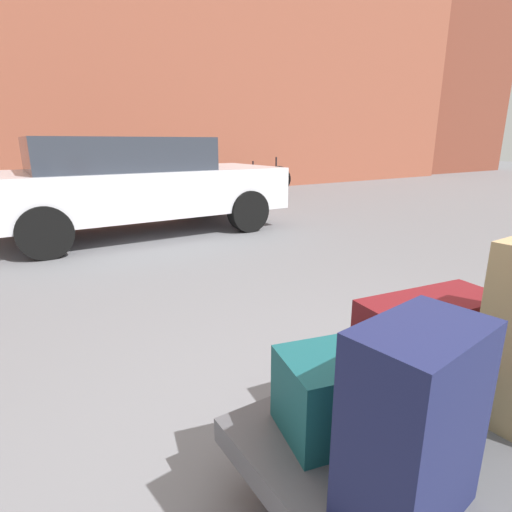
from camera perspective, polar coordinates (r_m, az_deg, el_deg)
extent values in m
plane|color=slate|center=(2.00, 21.36, -27.96)|extent=(60.00, 60.00, 0.00)
cube|color=brown|center=(19.27, 22.78, 24.47)|extent=(12.00, 1.00, 9.23)
cube|color=#4C4C51|center=(1.82, 22.34, -21.28)|extent=(1.38, 0.83, 0.10)
cylinder|color=black|center=(2.37, 23.11, -16.93)|extent=(0.24, 0.06, 0.24)
cylinder|color=black|center=(1.81, 3.47, -27.33)|extent=(0.24, 0.06, 0.24)
cube|color=maroon|center=(2.04, 23.38, -10.04)|extent=(0.71, 0.38, 0.34)
cube|color=#191E47|center=(1.25, 21.37, -21.23)|extent=(0.42, 0.29, 0.57)
cube|color=#144C51|center=(1.59, 14.32, -17.62)|extent=(0.63, 0.42, 0.30)
cube|color=silver|center=(6.44, -16.20, 8.86)|extent=(4.30, 1.81, 0.64)
cube|color=#2D333D|center=(6.34, -18.81, 13.54)|extent=(2.41, 1.59, 0.46)
cylinder|color=black|center=(7.77, -7.76, 8.05)|extent=(0.64, 0.22, 0.64)
cylinder|color=black|center=(6.29, -1.12, 6.37)|extent=(0.64, 0.22, 0.64)
cylinder|color=black|center=(7.08, -29.13, 5.44)|extent=(0.64, 0.22, 0.64)
cylinder|color=black|center=(5.40, -27.75, 2.97)|extent=(0.64, 0.22, 0.64)
torus|color=black|center=(11.07, -2.06, 10.68)|extent=(0.70, 0.29, 0.72)
torus|color=black|center=(11.33, 3.19, 10.78)|extent=(0.70, 0.29, 0.72)
cylinder|color=black|center=(11.17, 0.59, 11.77)|extent=(0.96, 0.36, 0.04)
cylinder|color=black|center=(11.11, -0.43, 12.52)|extent=(0.05, 0.05, 0.30)
cylinder|color=black|center=(11.28, 2.87, 12.81)|extent=(0.05, 0.05, 0.40)
cylinder|color=#72665B|center=(9.03, -10.27, 9.34)|extent=(0.28, 0.28, 0.74)
cylinder|color=#72665B|center=(9.55, -3.44, 9.90)|extent=(0.28, 0.28, 0.74)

